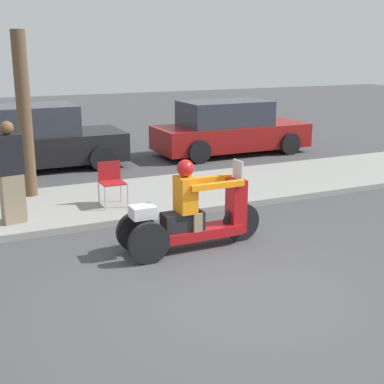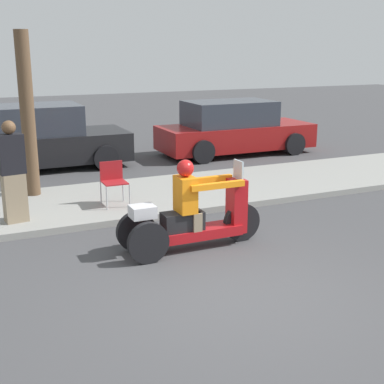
{
  "view_description": "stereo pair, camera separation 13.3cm",
  "coord_description": "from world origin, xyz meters",
  "px_view_note": "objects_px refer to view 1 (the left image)",
  "views": [
    {
      "loc": [
        -3.19,
        -5.39,
        3.04
      ],
      "look_at": [
        0.13,
        1.69,
        0.91
      ],
      "focal_mm": 50.0,
      "sensor_mm": 36.0,
      "label": 1
    },
    {
      "loc": [
        -3.07,
        -5.45,
        3.04
      ],
      "look_at": [
        0.13,
        1.69,
        0.91
      ],
      "focal_mm": 50.0,
      "sensor_mm": 36.0,
      "label": 2
    }
  ],
  "objects_px": {
    "motorcycle_trike": "(191,217)",
    "spectator_by_tree": "(11,175)",
    "folding_chair_set_back": "(111,179)",
    "parked_car_lot_far": "(229,129)",
    "parked_car_lot_center": "(34,140)",
    "tree_trunk": "(24,115)"
  },
  "relations": [
    {
      "from": "spectator_by_tree",
      "to": "parked_car_lot_center",
      "type": "distance_m",
      "value": 4.83
    },
    {
      "from": "parked_car_lot_far",
      "to": "parked_car_lot_center",
      "type": "height_order",
      "value": "parked_car_lot_center"
    },
    {
      "from": "folding_chair_set_back",
      "to": "parked_car_lot_far",
      "type": "xyz_separation_m",
      "value": [
        4.78,
        4.02,
        0.1
      ]
    },
    {
      "from": "folding_chair_set_back",
      "to": "tree_trunk",
      "type": "distance_m",
      "value": 2.19
    },
    {
      "from": "parked_car_lot_center",
      "to": "tree_trunk",
      "type": "xyz_separation_m",
      "value": [
        -0.59,
        -3.0,
        0.98
      ]
    },
    {
      "from": "folding_chair_set_back",
      "to": "parked_car_lot_center",
      "type": "bearing_deg",
      "value": 99.37
    },
    {
      "from": "motorcycle_trike",
      "to": "folding_chair_set_back",
      "type": "xyz_separation_m",
      "value": [
        -0.53,
        2.47,
        0.11
      ]
    },
    {
      "from": "parked_car_lot_center",
      "to": "parked_car_lot_far",
      "type": "bearing_deg",
      "value": -3.48
    },
    {
      "from": "motorcycle_trike",
      "to": "spectator_by_tree",
      "type": "bearing_deg",
      "value": 137.88
    },
    {
      "from": "motorcycle_trike",
      "to": "tree_trunk",
      "type": "relative_size",
      "value": 0.71
    },
    {
      "from": "parked_car_lot_far",
      "to": "parked_car_lot_center",
      "type": "xyz_separation_m",
      "value": [
        -5.49,
        0.33,
        0.04
      ]
    },
    {
      "from": "parked_car_lot_far",
      "to": "parked_car_lot_center",
      "type": "distance_m",
      "value": 5.5
    },
    {
      "from": "motorcycle_trike",
      "to": "parked_car_lot_far",
      "type": "bearing_deg",
      "value": 56.79
    },
    {
      "from": "spectator_by_tree",
      "to": "parked_car_lot_center",
      "type": "relative_size",
      "value": 0.4
    },
    {
      "from": "folding_chair_set_back",
      "to": "parked_car_lot_far",
      "type": "relative_size",
      "value": 0.18
    },
    {
      "from": "motorcycle_trike",
      "to": "spectator_by_tree",
      "type": "xyz_separation_m",
      "value": [
        -2.36,
        2.13,
        0.45
      ]
    },
    {
      "from": "spectator_by_tree",
      "to": "folding_chair_set_back",
      "type": "bearing_deg",
      "value": 10.35
    },
    {
      "from": "motorcycle_trike",
      "to": "parked_car_lot_far",
      "type": "distance_m",
      "value": 7.76
    },
    {
      "from": "folding_chair_set_back",
      "to": "tree_trunk",
      "type": "height_order",
      "value": "tree_trunk"
    },
    {
      "from": "motorcycle_trike",
      "to": "parked_car_lot_center",
      "type": "distance_m",
      "value": 6.94
    },
    {
      "from": "parked_car_lot_center",
      "to": "tree_trunk",
      "type": "relative_size",
      "value": 1.35
    },
    {
      "from": "folding_chair_set_back",
      "to": "parked_car_lot_center",
      "type": "relative_size",
      "value": 0.19
    }
  ]
}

